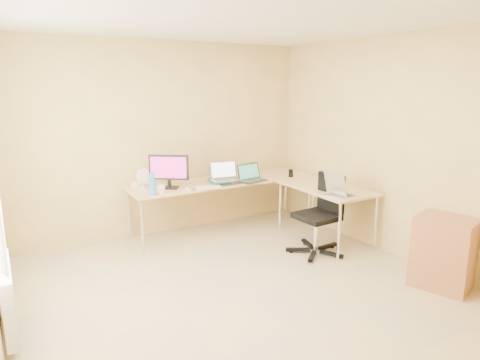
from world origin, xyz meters
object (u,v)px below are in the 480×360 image
office_chair (317,214)px  monitor (169,171)px  desk_return (325,214)px  laptop_center (226,171)px  cabinet (444,253)px  laptop_return (342,186)px  laptop_black (253,173)px  desk_fan (143,180)px  desk_main (224,206)px  water_bottle (152,184)px  mug (161,190)px  keyboard (204,188)px

office_chair → monitor: bearing=134.0°
desk_return → laptop_center: bearing=143.6°
desk_return → cabinet: 1.65m
laptop_return → cabinet: laptop_return is taller
desk_return → laptop_black: bearing=130.8°
office_chair → cabinet: bearing=-72.3°
desk_fan → desk_main: bearing=-27.0°
desk_return → water_bottle: 2.27m
monitor → water_bottle: size_ratio=1.89×
laptop_center → water_bottle: laptop_center is taller
mug → water_bottle: (-0.11, 0.00, 0.08)m
desk_main → desk_fan: 1.23m
laptop_black → water_bottle: 1.45m
monitor → cabinet: 3.29m
desk_return → keyboard: keyboard is taller
desk_return → keyboard: (-1.43, 0.70, 0.38)m
laptop_black → laptop_return: (0.50, -1.22, 0.01)m
water_bottle → mug: bearing=0.0°
water_bottle → desk_fan: 0.38m
office_chair → cabinet: (0.54, -1.34, -0.14)m
laptop_black → laptop_return: size_ratio=1.00×
laptop_black → desk_fan: 1.48m
office_chair → desk_fan: bearing=136.7°
laptop_black → cabinet: (0.81, -2.40, -0.49)m
desk_return → water_bottle: water_bottle is taller
laptop_return → cabinet: size_ratio=0.50×
office_chair → laptop_return: bearing=-38.4°
laptop_black → laptop_return: bearing=-77.0°
laptop_return → keyboard: bearing=40.8°
desk_main → desk_return: bearing=-45.7°
monitor → keyboard: size_ratio=1.11×
keyboard → office_chair: (1.03, -1.00, -0.24)m
desk_main → office_chair: (0.58, -1.30, 0.14)m
monitor → mug: size_ratio=4.75×
laptop_black → desk_fan: (-1.44, 0.32, 0.00)m
desk_return → cabinet: bearing=-84.8°
mug → cabinet: (2.14, -2.34, -0.42)m
laptop_black → cabinet: laptop_black is taller
desk_return → mug: size_ratio=12.12×
cabinet → water_bottle: bearing=115.4°
desk_main → water_bottle: 1.27m
water_bottle → keyboard: bearing=0.0°
water_bottle → cabinet: water_bottle is taller
desk_return → office_chair: office_chair is taller
keyboard → mug: bearing=-170.2°
desk_return → laptop_center: 1.43m
laptop_return → laptop_center: bearing=29.3°
desk_return → office_chair: (-0.39, -0.30, 0.14)m
office_chair → cabinet: 1.45m
desk_return → water_bottle: size_ratio=4.83×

